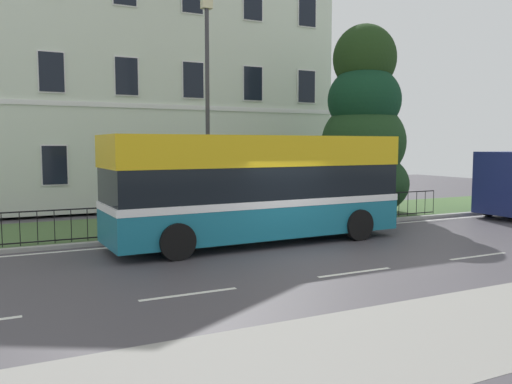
% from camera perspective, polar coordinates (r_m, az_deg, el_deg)
% --- Properties ---
extents(ground_plane, '(60.00, 56.00, 0.18)m').
position_cam_1_polar(ground_plane, '(14.52, 4.32, -6.53)').
color(ground_plane, '#454248').
extents(georgian_townhouse, '(17.87, 10.24, 14.04)m').
position_cam_1_polar(georgian_townhouse, '(28.17, -13.31, 13.71)').
color(georgian_townhouse, silver).
rests_on(georgian_townhouse, ground_plane).
extents(iron_verge_railing, '(19.05, 0.04, 0.97)m').
position_cam_1_polar(iron_verge_railing, '(17.10, -4.34, -2.58)').
color(iron_verge_railing, black).
rests_on(iron_verge_railing, ground_plane).
extents(evergreen_tree, '(3.63, 3.60, 7.95)m').
position_cam_1_polar(evergreen_tree, '(22.29, 11.81, 6.50)').
color(evergreen_tree, '#423328').
rests_on(evergreen_tree, ground_plane).
extents(single_decker_bus, '(9.03, 2.82, 3.20)m').
position_cam_1_polar(single_decker_bus, '(15.47, 0.17, 0.55)').
color(single_decker_bus, '#186A83').
rests_on(single_decker_bus, ground_plane).
extents(street_lamp_post, '(0.36, 0.24, 7.64)m').
position_cam_1_polar(street_lamp_post, '(17.71, -5.35, 10.08)').
color(street_lamp_post, '#333338').
rests_on(street_lamp_post, ground_plane).
extents(litter_bin, '(0.55, 0.55, 1.14)m').
position_cam_1_polar(litter_bin, '(20.34, 10.42, -1.21)').
color(litter_bin, '#23472D').
rests_on(litter_bin, ground_plane).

